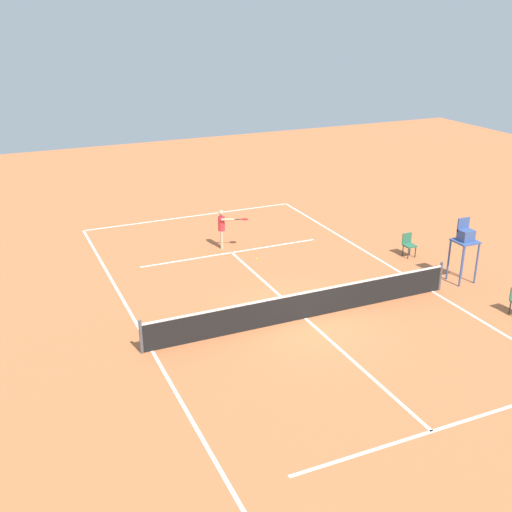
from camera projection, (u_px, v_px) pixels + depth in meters
ground_plane at (305, 318)px, 20.55m from camera, size 60.00×60.00×0.00m
court_lines at (305, 318)px, 20.55m from camera, size 10.37×23.49×0.01m
tennis_net at (306, 305)px, 20.37m from camera, size 10.97×0.10×1.07m
player_serving at (223, 226)px, 26.15m from camera, size 1.17×0.93×1.67m
tennis_ball at (257, 259)px, 25.26m from camera, size 0.07×0.07×0.07m
umpire_chair at (465, 240)px, 22.74m from camera, size 0.80×0.80×2.41m
courtside_chair_mid at (409, 244)px, 25.47m from camera, size 0.44×0.46×0.95m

